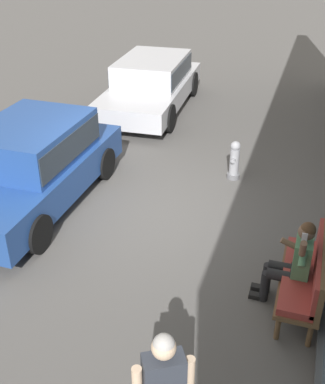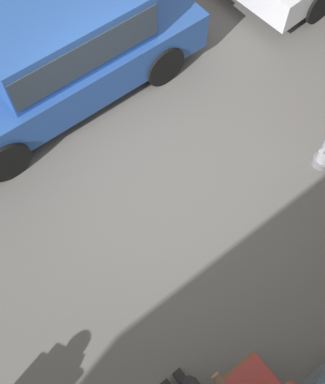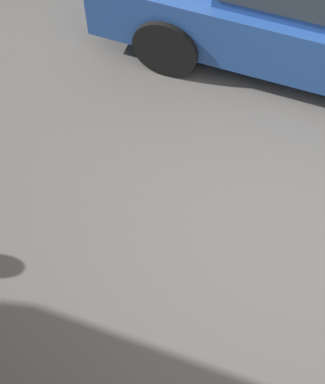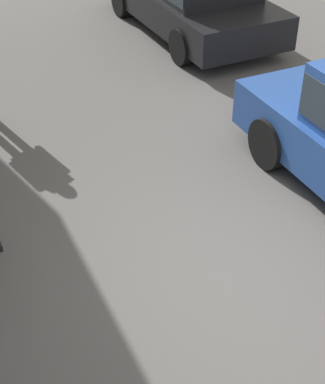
{
  "view_description": "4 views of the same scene",
  "coord_description": "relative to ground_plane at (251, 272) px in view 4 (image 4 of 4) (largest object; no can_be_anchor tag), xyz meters",
  "views": [
    {
      "loc": [
        6.84,
        2.6,
        4.64
      ],
      "look_at": [
        1.22,
        0.76,
        1.25
      ],
      "focal_mm": 45.0,
      "sensor_mm": 36.0,
      "label": 1
    },
    {
      "loc": [
        1.94,
        2.6,
        5.66
      ],
      "look_at": [
        0.44,
        0.68,
        0.95
      ],
      "focal_mm": 45.0,
      "sensor_mm": 36.0,
      "label": 2
    },
    {
      "loc": [
        0.24,
        2.6,
        4.36
      ],
      "look_at": [
        0.9,
        0.77,
        1.09
      ],
      "focal_mm": 55.0,
      "sensor_mm": 36.0,
      "label": 3
    },
    {
      "loc": [
        -3.46,
        2.6,
        4.09
      ],
      "look_at": [
        0.46,
        0.75,
        0.92
      ],
      "focal_mm": 55.0,
      "sensor_mm": 36.0,
      "label": 4
    }
  ],
  "objects": [
    {
      "name": "ground_plane",
      "position": [
        0.0,
        0.0,
        0.0
      ],
      "size": [
        60.0,
        60.0,
        0.0
      ],
      "primitive_type": "plane",
      "color": "#565451"
    }
  ]
}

